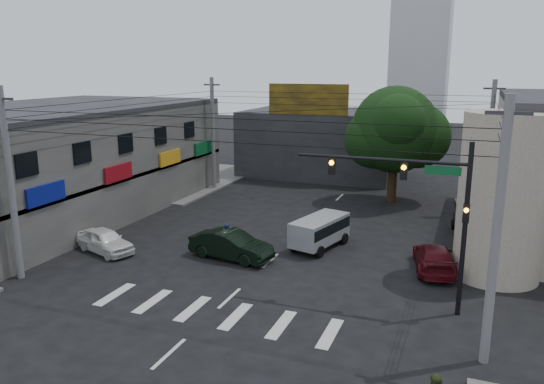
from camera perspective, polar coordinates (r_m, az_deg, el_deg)
The scene contains 18 objects.
ground at distance 26.53m, azimuth -1.76°, elevation -8.83°, with size 160.00×160.00×0.00m, color black.
sidewalk_far_left at distance 50.10m, azimuth -12.82°, elevation 1.56°, with size 16.00×16.00×0.15m, color #514F4C.
building_left at distance 40.29m, azimuth -22.56°, elevation 3.01°, with size 14.00×24.00×7.00m, color #454340.
corner_column at distance 27.33m, azimuth 23.50°, elevation -0.49°, with size 4.00×4.00×8.00m, color gray.
building_far at distance 50.97m, azimuth 5.46°, elevation 5.36°, with size 14.00×10.00×6.00m, color #232326.
billboard at distance 45.87m, azimuth 3.89°, elevation 9.91°, with size 7.00×0.30×2.60m, color olive.
street_tree at distance 40.27m, azimuth 13.07°, elevation 6.52°, with size 6.40×6.40×8.70m.
traffic_gantry at distance 22.30m, azimuth 15.96°, elevation -0.61°, with size 7.10×0.35×7.20m.
utility_pole_near_left at distance 27.60m, azimuth -26.29°, elevation 0.64°, with size 0.32×0.32×9.20m, color #59595B.
utility_pole_near_right at distance 18.93m, azimuth 22.97°, elevation -4.35°, with size 0.32×0.32×9.20m, color #59595B.
utility_pole_far_left at distance 43.87m, azimuth -6.37°, elevation 6.17°, with size 0.32×0.32×9.20m, color #59595B.
utility_pole_far_right at distance 39.01m, azimuth 22.29°, elevation 4.37°, with size 0.32×0.32×9.20m, color #59595B.
dark_sedan at distance 28.42m, azimuth -4.42°, elevation -5.71°, with size 4.77×2.26×1.51m, color black.
white_compact at distance 30.74m, azimuth -17.53°, elevation -5.01°, with size 4.19×2.74×1.33m, color white.
maroon_sedan at distance 28.00m, azimuth 17.05°, elevation -6.78°, with size 2.65×4.82×1.32m, color #4E0B11.
silver_minivan at distance 30.11m, azimuth 5.14°, elevation -4.39°, with size 2.66×4.35×1.74m, color #A9ACB1, non-canonical shape.
navy_van at distance 33.85m, azimuth 20.74°, elevation -3.14°, with size 2.39×4.77×1.83m, color black, non-canonical shape.
traffic_officer at distance 29.25m, azimuth -4.83°, elevation -5.01°, with size 0.72×0.63×1.65m, color #11193E.
Camera 1 is at (9.60, -22.62, 10.00)m, focal length 35.00 mm.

